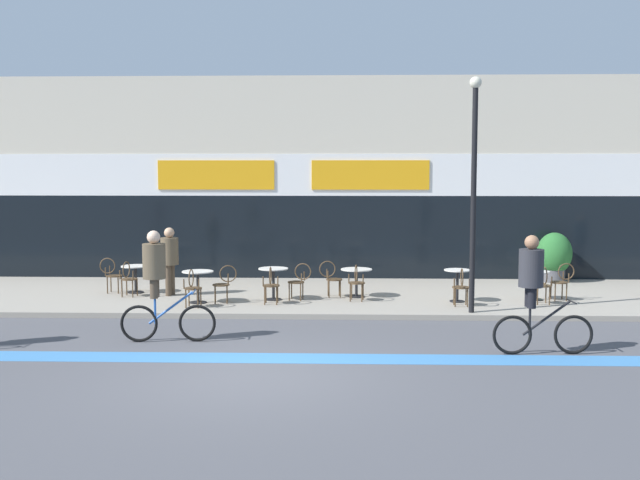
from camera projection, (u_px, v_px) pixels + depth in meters
name	position (u px, v px, depth m)	size (l,w,h in m)	color
ground_plane	(251.00, 376.00, 11.88)	(120.00, 120.00, 0.00)	#4C4C51
sidewalk_slab	(286.00, 296.00, 19.09)	(40.00, 5.50, 0.12)	gray
storefront_facade	(297.00, 180.00, 23.52)	(40.00, 4.06, 5.95)	beige
bike_lane_stripe	(259.00, 358.00, 12.99)	(36.00, 0.70, 0.01)	#3D7AB7
bistro_table_0	(136.00, 273.00, 19.13)	(0.73, 0.73, 0.70)	black
bistro_table_1	(198.00, 280.00, 17.68)	(0.74, 0.74, 0.76)	black
bistro_table_2	(273.00, 277.00, 18.09)	(0.72, 0.72, 0.78)	black
bistro_table_3	(356.00, 277.00, 18.51)	(0.78, 0.78, 0.70)	black
bistro_table_4	(457.00, 279.00, 17.82)	(0.64, 0.64, 0.78)	black
bistro_table_5	(536.00, 280.00, 18.07)	(0.64, 0.64, 0.71)	black
cafe_chair_0_near	(128.00, 276.00, 18.51)	(0.45, 0.60, 0.90)	#4C3823
cafe_chair_0_side	(111.00, 273.00, 19.15)	(0.58, 0.40, 0.90)	#4C3823
cafe_chair_1_near	(192.00, 285.00, 17.06)	(0.42, 0.58, 0.90)	#4C3823
cafe_chair_1_side	(224.00, 281.00, 17.67)	(0.60, 0.45, 0.90)	#4C3823
cafe_chair_2_near	(271.00, 283.00, 17.47)	(0.40, 0.57, 0.90)	#4C3823
cafe_chair_2_side	(299.00, 279.00, 18.06)	(0.60, 0.45, 0.90)	#4C3823
cafe_chair_3_near	(356.00, 280.00, 17.89)	(0.45, 0.60, 0.90)	#4C3823
cafe_chair_3_side	(331.00, 276.00, 18.52)	(0.59, 0.44, 0.90)	#4C3823
cafe_chair_4_near	(461.00, 284.00, 17.20)	(0.41, 0.58, 0.90)	#4C3823
cafe_chair_5_near	(543.00, 283.00, 17.45)	(0.41, 0.58, 0.90)	#4C3823
cafe_chair_5_side	(562.00, 279.00, 18.05)	(0.59, 0.43, 0.90)	#4C3823
planter_pot	(554.00, 256.00, 21.05)	(0.98, 0.98, 1.39)	#4C4C51
lamp_post	(474.00, 178.00, 16.26)	(0.26, 0.26, 5.14)	black
cyclist_1	(534.00, 287.00, 13.15)	(1.79, 0.51, 2.12)	black
cyclist_2	(158.00, 279.00, 14.12)	(1.81, 0.52, 2.13)	black
pedestrian_near_end	(170.00, 255.00, 18.70)	(0.55, 0.55, 1.71)	#4C3D2D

